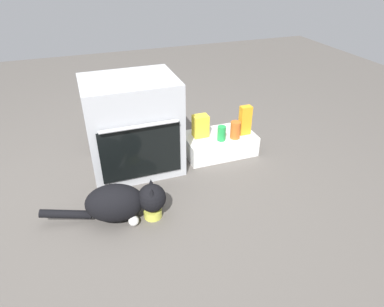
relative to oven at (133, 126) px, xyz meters
name	(u,v)px	position (x,y,z in m)	size (l,w,h in m)	color
ground	(147,204)	(-0.03, -0.49, -0.35)	(8.00, 8.00, 0.00)	#56514C
oven	(133,126)	(0.00, 0.00, 0.00)	(0.66, 0.55, 0.71)	#B7BABF
pantry_cabinet	(219,143)	(0.69, -0.02, -0.27)	(0.57, 0.34, 0.17)	white
food_bowl	(153,212)	(-0.02, -0.61, -0.32)	(0.12, 0.12, 0.08)	#D1D14C
cat	(122,202)	(-0.20, -0.57, -0.22)	(0.76, 0.31, 0.26)	black
soda_can	(222,133)	(0.67, -0.11, -0.13)	(0.07, 0.07, 0.12)	green
snack_bag	(200,126)	(0.54, 0.01, -0.10)	(0.12, 0.09, 0.18)	yellow
sauce_jar	(235,130)	(0.79, -0.11, -0.12)	(0.08, 0.08, 0.14)	#D16023
juice_carton	(245,120)	(0.89, -0.07, -0.07)	(0.09, 0.06, 0.24)	orange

